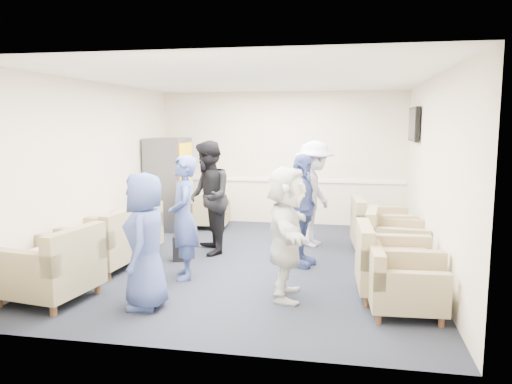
% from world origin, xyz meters
% --- Properties ---
extents(floor, '(6.00, 6.00, 0.00)m').
position_xyz_m(floor, '(0.00, 0.00, 0.00)').
color(floor, black).
rests_on(floor, ground).
extents(ceiling, '(6.00, 6.00, 0.00)m').
position_xyz_m(ceiling, '(0.00, 0.00, 2.70)').
color(ceiling, white).
rests_on(ceiling, back_wall).
extents(back_wall, '(5.00, 0.02, 2.70)m').
position_xyz_m(back_wall, '(0.00, 3.00, 1.35)').
color(back_wall, beige).
rests_on(back_wall, floor).
extents(front_wall, '(5.00, 0.02, 2.70)m').
position_xyz_m(front_wall, '(0.00, -3.00, 1.35)').
color(front_wall, beige).
rests_on(front_wall, floor).
extents(left_wall, '(0.02, 6.00, 2.70)m').
position_xyz_m(left_wall, '(-2.50, 0.00, 1.35)').
color(left_wall, beige).
rests_on(left_wall, floor).
extents(right_wall, '(0.02, 6.00, 2.70)m').
position_xyz_m(right_wall, '(2.50, 0.00, 1.35)').
color(right_wall, beige).
rests_on(right_wall, floor).
extents(chair_rail, '(4.98, 0.04, 0.06)m').
position_xyz_m(chair_rail, '(0.00, 2.98, 0.90)').
color(chair_rail, white).
rests_on(chair_rail, back_wall).
extents(tv, '(0.10, 1.00, 0.58)m').
position_xyz_m(tv, '(2.44, 1.80, 2.05)').
color(tv, black).
rests_on(tv, right_wall).
extents(armchair_left_near, '(1.07, 1.07, 0.76)m').
position_xyz_m(armchair_left_near, '(-2.00, -2.05, 0.38)').
color(armchair_left_near, '#897D58').
rests_on(armchair_left_near, floor).
extents(armchair_left_mid, '(1.00, 1.00, 0.74)m').
position_xyz_m(armchair_left_mid, '(-2.03, -0.82, 0.37)').
color(armchair_left_mid, '#897D58').
rests_on(armchair_left_mid, floor).
extents(armchair_left_far, '(0.89, 0.89, 0.69)m').
position_xyz_m(armchair_left_far, '(-1.99, 0.03, 0.35)').
color(armchair_left_far, '#897D58').
rests_on(armchair_left_far, floor).
extents(armchair_right_near, '(0.82, 0.82, 0.62)m').
position_xyz_m(armchair_right_near, '(1.96, -1.70, 0.31)').
color(armchair_right_near, '#897D58').
rests_on(armchair_right_near, floor).
extents(armchair_right_midnear, '(0.98, 0.98, 0.74)m').
position_xyz_m(armchair_right_midnear, '(1.90, -1.16, 0.37)').
color(armchair_right_midnear, '#897D58').
rests_on(armchair_right_midnear, floor).
extents(armchair_right_midfar, '(0.94, 0.94, 0.70)m').
position_xyz_m(armchair_right_midfar, '(2.02, 0.19, 0.35)').
color(armchair_right_midfar, '#897D58').
rests_on(armchair_right_midfar, floor).
extents(armchair_right_far, '(1.01, 1.01, 0.75)m').
position_xyz_m(armchair_right_far, '(1.85, 0.96, 0.37)').
color(armchair_right_far, '#897D58').
rests_on(armchair_right_far, floor).
extents(armchair_corner, '(0.82, 0.82, 0.60)m').
position_xyz_m(armchair_corner, '(-1.35, 2.22, 0.30)').
color(armchair_corner, '#897D58').
rests_on(armchair_corner, floor).
extents(vending_machine, '(0.72, 0.84, 1.78)m').
position_xyz_m(vending_machine, '(-2.09, 2.03, 0.89)').
color(vending_machine, '#515259').
rests_on(vending_machine, floor).
extents(backpack, '(0.31, 0.26, 0.45)m').
position_xyz_m(backpack, '(-1.10, -0.12, 0.23)').
color(backpack, black).
rests_on(backpack, floor).
extents(pillow, '(0.40, 0.50, 0.13)m').
position_xyz_m(pillow, '(-2.01, -2.04, 0.57)').
color(pillow, beige).
rests_on(pillow, armchair_left_near).
extents(person_front_left, '(0.63, 0.83, 1.54)m').
position_xyz_m(person_front_left, '(-0.85, -2.03, 0.77)').
color(person_front_left, '#394B8B').
rests_on(person_front_left, floor).
extents(person_mid_left, '(0.59, 0.71, 1.65)m').
position_xyz_m(person_mid_left, '(-0.78, -0.92, 0.83)').
color(person_mid_left, '#394B8B').
rests_on(person_mid_left, floor).
extents(person_back_left, '(0.97, 1.07, 1.80)m').
position_xyz_m(person_back_left, '(-0.82, 0.36, 0.90)').
color(person_back_left, black).
rests_on(person_back_left, floor).
extents(person_back_right, '(0.92, 1.28, 1.78)m').
position_xyz_m(person_back_right, '(0.80, 1.17, 0.89)').
color(person_back_right, white).
rests_on(person_back_right, floor).
extents(person_mid_right, '(0.66, 1.04, 1.64)m').
position_xyz_m(person_mid_right, '(0.70, -0.07, 0.82)').
color(person_mid_right, '#394B8B').
rests_on(person_mid_right, floor).
extents(person_front_right, '(0.61, 1.51, 1.59)m').
position_xyz_m(person_front_right, '(0.67, -1.44, 0.79)').
color(person_front_right, silver).
rests_on(person_front_right, floor).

